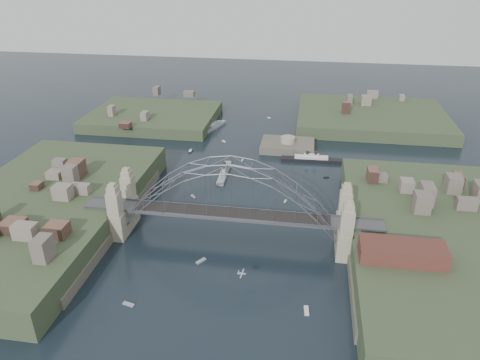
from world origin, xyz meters
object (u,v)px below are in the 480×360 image
Objects in this scene: naval_cruiser_far at (215,126)px; ocean_liner at (311,159)px; bridge at (230,201)px; naval_cruiser_near at (224,172)px; wharf_shed at (402,252)px; fort_island at (287,150)px.

naval_cruiser_far is 55.50m from ocean_liner.
bridge is 44.32m from naval_cruiser_near.
wharf_shed is 77.87m from naval_cruiser_near.
naval_cruiser_near is 35.88m from ocean_liner.
naval_cruiser_near is at bearing -151.89° from ocean_liner.
wharf_shed is 1.04× the size of naval_cruiser_near.
fort_island is 1.10× the size of wharf_shed.
wharf_shed reaches higher than ocean_liner.
bridge is at bearing 162.35° from wharf_shed.
naval_cruiser_far is at bearing 144.91° from ocean_liner.
naval_cruiser_far is at bearing 149.87° from fort_island.
fort_island reaches higher than ocean_liner.
fort_island is at bearing 52.59° from naval_cruiser_near.
bridge is 4.20× the size of wharf_shed.
wharf_shed is at bearing -73.17° from ocean_liner.
ocean_liner is (10.03, -11.37, 1.24)m from fort_island.
bridge is 72.14m from fort_island.
wharf_shed is at bearing -17.65° from bridge.
fort_island reaches higher than naval_cruiser_near.
bridge reaches higher than naval_cruiser_near.
naval_cruiser_far reaches higher than ocean_liner.
bridge reaches higher than naval_cruiser_far.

